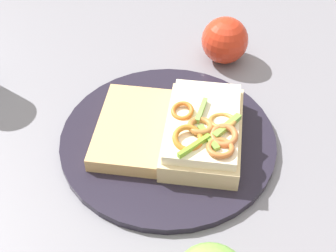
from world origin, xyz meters
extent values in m
plane|color=slate|center=(0.00, 0.00, 0.00)|extent=(2.00, 2.00, 0.00)
cylinder|color=#211D2A|center=(0.00, 0.00, 0.01)|extent=(0.28, 0.28, 0.01)
cube|color=#D8BE8A|center=(0.01, -0.04, 0.02)|extent=(0.17, 0.13, 0.03)
cube|color=#F6E7BF|center=(0.01, -0.04, 0.04)|extent=(0.16, 0.12, 0.01)
torus|color=#C26622|center=(0.01, -0.01, 0.05)|extent=(0.03, 0.03, 0.01)
torus|color=#BA7A34|center=(0.01, -0.07, 0.05)|extent=(0.05, 0.05, 0.01)
torus|color=#C37325|center=(-0.03, -0.04, 0.05)|extent=(0.05, 0.05, 0.02)
torus|color=#C46C38|center=(-0.01, -0.08, 0.05)|extent=(0.04, 0.04, 0.02)
torus|color=#C36C33|center=(-0.03, -0.08, 0.05)|extent=(0.04, 0.04, 0.01)
torus|color=#B87135|center=(-0.01, -0.05, 0.05)|extent=(0.04, 0.04, 0.01)
cube|color=#7BA54C|center=(0.02, -0.04, 0.05)|extent=(0.04, 0.01, 0.01)
cube|color=#78A840|center=(0.01, -0.07, 0.05)|extent=(0.05, 0.02, 0.01)
cube|color=#7CB130|center=(-0.04, -0.05, 0.05)|extent=(0.04, 0.03, 0.01)
cube|color=#75A63A|center=(-0.02, -0.06, 0.05)|extent=(0.03, 0.04, 0.01)
cube|color=tan|center=(-0.01, 0.04, 0.02)|extent=(0.16, 0.13, 0.02)
sphere|color=red|center=(0.20, -0.01, 0.04)|extent=(0.10, 0.10, 0.07)
camera|label=1|loc=(-0.39, -0.17, 0.46)|focal=51.19mm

